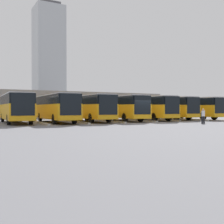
{
  "coord_description": "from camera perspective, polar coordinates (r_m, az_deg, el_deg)",
  "views": [
    {
      "loc": [
        18.2,
        25.88,
        1.63
      ],
      "look_at": [
        0.92,
        -5.64,
        1.15
      ],
      "focal_mm": 45.0,
      "sensor_mm": 36.0,
      "label": 1
    }
  ],
  "objects": [
    {
      "name": "pedestrian",
      "position": [
        31.33,
        18.03,
        -0.69
      ],
      "size": [
        0.5,
        0.5,
        1.59
      ],
      "rotation": [
        0.0,
        0.0,
        5.5
      ],
      "color": "black",
      "rests_on": "ground_plane"
    },
    {
      "name": "bus_1",
      "position": [
        41.68,
        11.06,
        0.96
      ],
      "size": [
        2.98,
        11.43,
        3.17
      ],
      "rotation": [
        0.0,
        0.0,
        -0.05
      ],
      "color": "orange",
      "rests_on": "ground_plane"
    },
    {
      "name": "ground_plane",
      "position": [
        31.68,
        6.38,
        -2.18
      ],
      "size": [
        600.0,
        600.0,
        0.0
      ],
      "primitive_type": "plane",
      "color": "slate"
    },
    {
      "name": "bus_3",
      "position": [
        36.14,
        1.49,
        1.0
      ],
      "size": [
        2.98,
        11.43,
        3.17
      ],
      "rotation": [
        0.0,
        0.0,
        -0.05
      ],
      "color": "orange",
      "rests_on": "ground_plane"
    },
    {
      "name": "curb_divider_5",
      "position": [
        30.35,
        -14.21,
        -2.19
      ],
      "size": [
        0.62,
        7.4,
        0.15
      ],
      "primitive_type": "cube",
      "rotation": [
        0.0,
        0.0,
        -0.05
      ],
      "color": "#B2B2AD",
      "rests_on": "ground_plane"
    },
    {
      "name": "bus_0",
      "position": [
        44.03,
        15.87,
        0.93
      ],
      "size": [
        2.98,
        11.43,
        3.17
      ],
      "rotation": [
        0.0,
        0.0,
        -0.05
      ],
      "color": "orange",
      "rests_on": "ground_plane"
    },
    {
      "name": "bus_4",
      "position": [
        34.32,
        -4.74,
        1.01
      ],
      "size": [
        2.98,
        11.43,
        3.17
      ],
      "rotation": [
        0.0,
        0.0,
        -0.05
      ],
      "color": "orange",
      "rests_on": "ground_plane"
    },
    {
      "name": "curb_divider_1",
      "position": [
        39.07,
        10.24,
        -1.52
      ],
      "size": [
        0.62,
        7.4,
        0.15
      ],
      "primitive_type": "cube",
      "rotation": [
        0.0,
        0.0,
        -0.05
      ],
      "color": "#B2B2AD",
      "rests_on": "ground_plane"
    },
    {
      "name": "curb_divider_4",
      "position": [
        31.99,
        -6.99,
        -2.02
      ],
      "size": [
        0.62,
        7.4,
        0.15
      ],
      "primitive_type": "cube",
      "rotation": [
        0.0,
        0.0,
        -0.05
      ],
      "color": "#B2B2AD",
      "rests_on": "ground_plane"
    },
    {
      "name": "curb_divider_0",
      "position": [
        41.38,
        15.4,
        -1.41
      ],
      "size": [
        0.62,
        7.4,
        0.15
      ],
      "primitive_type": "cube",
      "rotation": [
        0.0,
        0.0,
        -0.05
      ],
      "color": "#B2B2AD",
      "rests_on": "ground_plane"
    },
    {
      "name": "bus_2",
      "position": [
        38.43,
        6.99,
        0.98
      ],
      "size": [
        2.98,
        11.43,
        3.17
      ],
      "rotation": [
        0.0,
        0.0,
        -0.05
      ],
      "color": "orange",
      "rests_on": "ground_plane"
    },
    {
      "name": "office_tower",
      "position": [
        190.11,
        -12.74,
        10.64
      ],
      "size": [
        17.92,
        17.92,
        69.76
      ],
      "color": "#ADB2B7",
      "rests_on": "ground_plane"
    },
    {
      "name": "curb_divider_3",
      "position": [
        33.68,
        -0.19,
        -1.87
      ],
      "size": [
        0.62,
        7.4,
        0.15
      ],
      "primitive_type": "cube",
      "rotation": [
        0.0,
        0.0,
        -0.05
      ],
      "color": "#B2B2AD",
      "rests_on": "ground_plane"
    },
    {
      "name": "bus_5",
      "position": [
        32.5,
        -11.34,
        1.01
      ],
      "size": [
        2.98,
        11.43,
        3.17
      ],
      "rotation": [
        0.0,
        0.0,
        -0.05
      ],
      "color": "orange",
      "rests_on": "ground_plane"
    },
    {
      "name": "bus_6",
      "position": [
        32.47,
        -19.03,
        0.98
      ],
      "size": [
        2.98,
        11.43,
        3.17
      ],
      "rotation": [
        0.0,
        0.0,
        -0.05
      ],
      "color": "orange",
      "rests_on": "ground_plane"
    },
    {
      "name": "station_building",
      "position": [
        53.63,
        -8.9,
        1.44
      ],
      "size": [
        33.93,
        15.16,
        4.47
      ],
      "color": "gray",
      "rests_on": "ground_plane"
    },
    {
      "name": "curb_divider_2",
      "position": [
        35.87,
        5.8,
        -1.72
      ],
      "size": [
        0.62,
        7.4,
        0.15
      ],
      "primitive_type": "cube",
      "rotation": [
        0.0,
        0.0,
        -0.05
      ],
      "color": "#B2B2AD",
      "rests_on": "ground_plane"
    }
  ]
}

